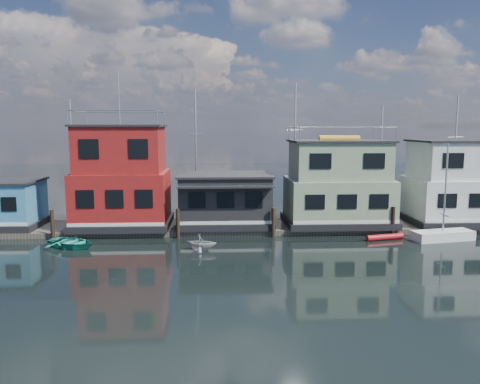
{
  "coord_description": "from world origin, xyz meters",
  "views": [
    {
      "loc": [
        -1.19,
        -24.44,
        8.13
      ],
      "look_at": [
        0.69,
        12.0,
        3.0
      ],
      "focal_mm": 35.0,
      "sensor_mm": 36.0,
      "label": 1
    }
  ],
  "objects": [
    {
      "name": "ground",
      "position": [
        0.0,
        0.0,
        0.0
      ],
      "size": [
        160.0,
        160.0,
        0.0
      ],
      "primitive_type": "plane",
      "color": "black",
      "rests_on": "ground"
    },
    {
      "name": "dinghy_white",
      "position": [
        -2.22,
        5.78,
        0.54
      ],
      "size": [
        2.37,
        2.15,
        1.07
      ],
      "primitive_type": "imported",
      "rotation": [
        0.0,
        0.0,
        1.35
      ],
      "color": "beige",
      "rests_on": "ground"
    },
    {
      "name": "houseboat_green",
      "position": [
        8.5,
        12.0,
        3.55
      ],
      "size": [
        8.4,
        5.9,
        7.03
      ],
      "color": "black",
      "rests_on": "dock"
    },
    {
      "name": "background_masts",
      "position": [
        4.76,
        18.0,
        5.55
      ],
      "size": [
        36.4,
        0.16,
        12.0
      ],
      "color": "silver",
      "rests_on": "ground"
    },
    {
      "name": "pilings",
      "position": [
        -0.33,
        9.2,
        1.1
      ],
      "size": [
        42.28,
        0.28,
        2.2
      ],
      "color": "#2D2116",
      "rests_on": "ground"
    },
    {
      "name": "red_kayak",
      "position": [
        10.94,
        7.92,
        0.21
      ],
      "size": [
        2.9,
        1.09,
        0.42
      ],
      "primitive_type": "cylinder",
      "rotation": [
        0.0,
        1.57,
        0.24
      ],
      "color": "red",
      "rests_on": "ground"
    },
    {
      "name": "dock",
      "position": [
        0.0,
        12.0,
        0.2
      ],
      "size": [
        48.0,
        5.0,
        0.4
      ],
      "primitive_type": "cube",
      "color": "#595147",
      "rests_on": "ground"
    },
    {
      "name": "houseboat_white",
      "position": [
        18.5,
        12.0,
        3.54
      ],
      "size": [
        8.4,
        5.9,
        6.66
      ],
      "color": "black",
      "rests_on": "dock"
    },
    {
      "name": "houseboat_red",
      "position": [
        -8.5,
        12.0,
        4.1
      ],
      "size": [
        7.4,
        5.9,
        11.86
      ],
      "color": "black",
      "rests_on": "dock"
    },
    {
      "name": "houseboat_dark",
      "position": [
        -0.5,
        11.98,
        2.42
      ],
      "size": [
        7.4,
        6.1,
        4.06
      ],
      "color": "black",
      "rests_on": "dock"
    },
    {
      "name": "day_sailer",
      "position": [
        15.09,
        7.65,
        0.41
      ],
      "size": [
        4.6,
        2.25,
        6.95
      ],
      "rotation": [
        0.0,
        0.0,
        0.18
      ],
      "color": "silver",
      "rests_on": "ground"
    },
    {
      "name": "dinghy_teal",
      "position": [
        -10.98,
        6.88,
        0.37
      ],
      "size": [
        4.32,
        3.89,
        0.73
      ],
      "primitive_type": "imported",
      "rotation": [
        0.0,
        0.0,
        1.09
      ],
      "color": "teal",
      "rests_on": "ground"
    }
  ]
}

